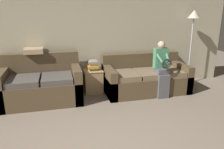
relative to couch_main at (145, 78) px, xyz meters
name	(u,v)px	position (x,y,z in m)	size (l,w,h in m)	color
wall_back	(72,36)	(-1.61, 0.52, 0.97)	(7.78, 0.06, 2.55)	#BCB293
couch_main	(145,78)	(0.00, 0.00, 0.00)	(1.90, 0.94, 0.85)	brown
couch_side	(42,85)	(-2.31, -0.04, 0.04)	(1.59, 0.92, 0.97)	brown
child_left_seated	(162,67)	(0.21, -0.39, 0.35)	(0.30, 0.37, 1.21)	#56565B
side_shelf	(93,80)	(-1.20, 0.23, -0.03)	(0.42, 0.48, 0.54)	tan
book_stack	(93,65)	(-1.19, 0.22, 0.34)	(0.23, 0.29, 0.21)	#3D8451
floor_lamp	(193,24)	(1.27, 0.21, 1.22)	(0.29, 0.29, 1.84)	#2D2B28
throw_pillow	(34,51)	(-2.42, 0.27, 0.72)	(0.38, 0.38, 0.10)	tan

